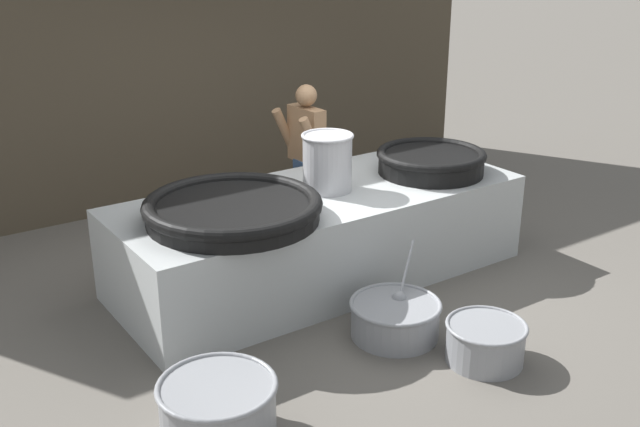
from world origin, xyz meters
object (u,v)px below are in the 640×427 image
at_px(stock_pot, 327,161).
at_px(prep_bowl_extra, 485,341).
at_px(prep_bowl_vegetables, 395,317).
at_px(giant_wok_near, 233,209).
at_px(giant_wok_far, 431,161).
at_px(cook, 306,155).
at_px(prep_bowl_meat, 218,408).

height_order(stock_pot, prep_bowl_extra, stock_pot).
bearing_deg(prep_bowl_vegetables, giant_wok_near, 128.49).
bearing_deg(giant_wok_far, stock_pot, 172.08).
height_order(cook, prep_bowl_meat, cook).
bearing_deg(stock_pot, cook, 66.92).
bearing_deg(giant_wok_near, prep_bowl_vegetables, -51.51).
relative_size(stock_pot, cook, 0.33).
relative_size(giant_wok_near, prep_bowl_meat, 1.89).
bearing_deg(prep_bowl_extra, giant_wok_far, 59.96).
xyz_separation_m(giant_wok_far, prep_bowl_extra, (-1.07, -1.85, -0.82)).
distance_m(giant_wok_near, prep_bowl_extra, 2.31).
height_order(giant_wok_far, prep_bowl_vegetables, giant_wok_far).
xyz_separation_m(cook, prep_bowl_vegetables, (-0.67, -2.33, -0.72)).
height_order(giant_wok_far, cook, cook).
distance_m(stock_pot, prep_bowl_extra, 2.23).
relative_size(stock_pot, prep_bowl_extra, 0.85).
height_order(giant_wok_near, prep_bowl_vegetables, giant_wok_near).
xyz_separation_m(stock_pot, prep_bowl_meat, (-2.06, -1.69, -0.91)).
bearing_deg(cook, giant_wok_near, 35.87).
relative_size(cook, prep_bowl_vegetables, 1.87).
bearing_deg(stock_pot, giant_wok_near, -169.72).
distance_m(cook, prep_bowl_extra, 3.13).
xyz_separation_m(giant_wok_near, prep_bowl_extra, (1.20, -1.81, -0.80)).
xyz_separation_m(cook, prep_bowl_extra, (-0.34, -3.03, -0.72)).
xyz_separation_m(prep_bowl_vegetables, prep_bowl_meat, (-1.83, -0.38, 0.06)).
relative_size(giant_wok_far, prep_bowl_extra, 1.73).
distance_m(giant_wok_near, prep_bowl_vegetables, 1.63).
bearing_deg(prep_bowl_extra, cook, 83.55).
bearing_deg(prep_bowl_meat, cook, 47.32).
relative_size(giant_wok_near, cook, 0.92).
distance_m(stock_pot, cook, 1.13).
distance_m(stock_pot, prep_bowl_vegetables, 1.65).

